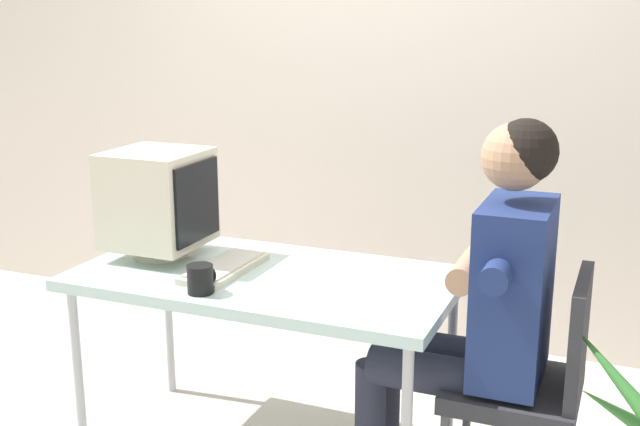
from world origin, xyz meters
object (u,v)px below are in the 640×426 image
(desk, at_px, (266,286))
(office_chair, at_px, (533,377))
(keyboard, at_px, (225,267))
(crt_monitor, at_px, (158,199))
(person_seated, at_px, (481,298))
(desk_mug, at_px, (201,279))

(desk, distance_m, office_chair, 1.00)
(keyboard, bearing_deg, crt_monitor, 167.46)
(person_seated, relative_size, desk_mug, 13.42)
(desk, relative_size, office_chair, 1.63)
(desk, bearing_deg, desk_mug, -112.68)
(crt_monitor, xyz_separation_m, office_chair, (1.45, -0.00, -0.48))
(desk, distance_m, crt_monitor, 0.55)
(keyboard, distance_m, desk_mug, 0.24)
(keyboard, relative_size, office_chair, 0.48)
(desk_mug, bearing_deg, person_seated, 18.48)
(desk, bearing_deg, person_seated, 2.30)
(keyboard, bearing_deg, office_chair, 3.49)
(office_chair, height_order, person_seated, person_seated)
(office_chair, bearing_deg, person_seated, -180.00)
(crt_monitor, bearing_deg, desk, -4.25)
(crt_monitor, xyz_separation_m, desk_mug, (0.36, -0.30, -0.18))
(crt_monitor, relative_size, person_seated, 0.31)
(office_chair, bearing_deg, crt_monitor, 179.86)
(desk_mug, bearing_deg, desk, 67.32)
(desk, xyz_separation_m, keyboard, (-0.15, -0.04, 0.06))
(desk, distance_m, keyboard, 0.17)
(desk, distance_m, desk_mug, 0.31)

